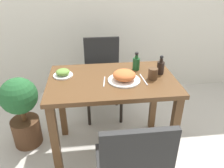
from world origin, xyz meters
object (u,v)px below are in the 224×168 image
object	(u,v)px
side_plate	(63,73)
drink_cup	(153,74)
potted_plant_left	(22,109)
chair_far	(103,74)
food_plate	(124,76)
sauce_bottle	(136,63)
condiment_bottle	(161,67)

from	to	relation	value
side_plate	drink_cup	world-z (taller)	drink_cup
drink_cup	potted_plant_left	bearing A→B (deg)	168.75
chair_far	potted_plant_left	bearing A→B (deg)	-149.53
food_plate	drink_cup	world-z (taller)	drink_cup
side_plate	sauce_bottle	distance (m)	0.64
food_plate	drink_cup	size ratio (longest dim) A/B	2.83
sauce_bottle	condiment_bottle	xyz separation A→B (m)	(0.19, -0.11, 0.00)
potted_plant_left	side_plate	bearing A→B (deg)	-12.08
food_plate	potted_plant_left	world-z (taller)	food_plate
food_plate	sauce_bottle	size ratio (longest dim) A/B	1.57
food_plate	condiment_bottle	bearing A→B (deg)	16.64
chair_far	drink_cup	xyz separation A→B (m)	(0.36, -0.70, 0.31)
potted_plant_left	food_plate	bearing A→B (deg)	-14.55
chair_far	potted_plant_left	distance (m)	0.94
sauce_bottle	condiment_bottle	distance (m)	0.22
sauce_bottle	side_plate	bearing A→B (deg)	-174.76
condiment_bottle	potted_plant_left	world-z (taller)	condiment_bottle
chair_far	food_plate	world-z (taller)	chair_far
sauce_bottle	potted_plant_left	distance (m)	1.15
food_plate	chair_far	bearing A→B (deg)	99.61
side_plate	potted_plant_left	bearing A→B (deg)	167.92
chair_far	condiment_bottle	bearing A→B (deg)	-53.77
side_plate	food_plate	bearing A→B (deg)	-16.64
chair_far	drink_cup	size ratio (longest dim) A/B	9.73
chair_far	condiment_bottle	size ratio (longest dim) A/B	5.41
food_plate	potted_plant_left	size ratio (longest dim) A/B	0.36
side_plate	sauce_bottle	world-z (taller)	sauce_bottle
sauce_bottle	condiment_bottle	bearing A→B (deg)	-29.97
side_plate	condiment_bottle	world-z (taller)	condiment_bottle
chair_far	potted_plant_left	size ratio (longest dim) A/B	1.24
chair_far	sauce_bottle	world-z (taller)	sauce_bottle
chair_far	potted_plant_left	world-z (taller)	chair_far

